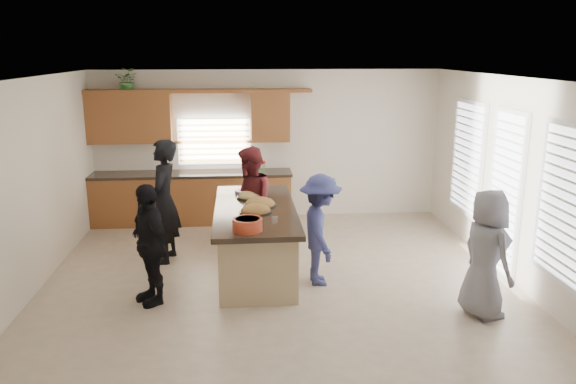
{
  "coord_description": "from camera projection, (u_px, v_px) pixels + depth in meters",
  "views": [
    {
      "loc": [
        -0.45,
        -7.52,
        3.15
      ],
      "look_at": [
        0.17,
        0.32,
        1.15
      ],
      "focal_mm": 35.0,
      "sensor_mm": 36.0,
      "label": 1
    }
  ],
  "objects": [
    {
      "name": "right_wall_glazing",
      "position": [
        507.0,
        182.0,
        7.87
      ],
      "size": [
        0.06,
        4.0,
        2.25
      ],
      "color": "white",
      "rests_on": "ground"
    },
    {
      "name": "flower_vase",
      "position": [
        263.0,
        173.0,
        9.22
      ],
      "size": [
        0.14,
        0.14,
        0.44
      ],
      "color": "silver",
      "rests_on": "island"
    },
    {
      "name": "woman_right_back",
      "position": [
        320.0,
        230.0,
        7.63
      ],
      "size": [
        0.59,
        1.0,
        1.54
      ],
      "primitive_type": "imported",
      "rotation": [
        0.0,
        0.0,
        1.59
      ],
      "color": "navy",
      "rests_on": "ground"
    },
    {
      "name": "woman_left_front",
      "position": [
        149.0,
        244.0,
        7.04
      ],
      "size": [
        0.81,
        0.98,
        1.56
      ],
      "primitive_type": "imported",
      "rotation": [
        0.0,
        0.0,
        -1.01
      ],
      "color": "black",
      "rests_on": "ground"
    },
    {
      "name": "woman_right_front",
      "position": [
        486.0,
        254.0,
        6.68
      ],
      "size": [
        0.68,
        0.87,
        1.58
      ],
      "primitive_type": "imported",
      "rotation": [
        0.0,
        0.0,
        1.83
      ],
      "color": "slate",
      "rests_on": "ground"
    },
    {
      "name": "woman_left_mid",
      "position": [
        250.0,
        203.0,
        8.62
      ],
      "size": [
        0.72,
        0.89,
        1.73
      ],
      "primitive_type": "imported",
      "rotation": [
        0.0,
        0.0,
        -1.49
      ],
      "color": "maroon",
      "rests_on": "ground"
    },
    {
      "name": "salad_bowl",
      "position": [
        247.0,
        224.0,
        7.0
      ],
      "size": [
        0.38,
        0.38,
        0.16
      ],
      "color": "#BF3D23",
      "rests_on": "island"
    },
    {
      "name": "island",
      "position": [
        256.0,
        240.0,
        8.17
      ],
      "size": [
        1.17,
        2.71,
        0.95
      ],
      "rotation": [
        0.0,
        0.0,
        0.01
      ],
      "color": "tan",
      "rests_on": "ground"
    },
    {
      "name": "room_shell",
      "position": [
        277.0,
        144.0,
        7.61
      ],
      "size": [
        6.52,
        6.02,
        2.81
      ],
      "color": "silver",
      "rests_on": "ground"
    },
    {
      "name": "platter_back",
      "position": [
        249.0,
        196.0,
        8.56
      ],
      "size": [
        0.38,
        0.38,
        0.16
      ],
      "color": "black",
      "rests_on": "island"
    },
    {
      "name": "platter_mid",
      "position": [
        260.0,
        204.0,
        8.12
      ],
      "size": [
        0.48,
        0.48,
        0.2
      ],
      "color": "black",
      "rests_on": "island"
    },
    {
      "name": "plate_stack",
      "position": [
        243.0,
        192.0,
        8.84
      ],
      "size": [
        0.25,
        0.25,
        0.05
      ],
      "primitive_type": "cylinder",
      "color": "#A681BC",
      "rests_on": "island"
    },
    {
      "name": "woman_left_back",
      "position": [
        164.0,
        202.0,
        8.42
      ],
      "size": [
        0.53,
        0.73,
        1.87
      ],
      "primitive_type": "imported",
      "rotation": [
        0.0,
        0.0,
        -1.69
      ],
      "color": "black",
      "rests_on": "ground"
    },
    {
      "name": "clear_cup",
      "position": [
        275.0,
        220.0,
        7.3
      ],
      "size": [
        0.08,
        0.08,
        0.09
      ],
      "primitive_type": "cylinder",
      "color": "white",
      "rests_on": "island"
    },
    {
      "name": "platter_front",
      "position": [
        256.0,
        211.0,
        7.79
      ],
      "size": [
        0.46,
        0.46,
        0.18
      ],
      "color": "black",
      "rests_on": "island"
    },
    {
      "name": "potted_plant",
      "position": [
        127.0,
        80.0,
        9.96
      ],
      "size": [
        0.43,
        0.39,
        0.44
      ],
      "primitive_type": "imported",
      "rotation": [
        0.0,
        0.0,
        -0.13
      ],
      "color": "#3A762F",
      "rests_on": "back_cabinetry"
    },
    {
      "name": "back_cabinetry",
      "position": [
        189.0,
        174.0,
        10.38
      ],
      "size": [
        4.08,
        0.66,
        2.46
      ],
      "color": "#98582C",
      "rests_on": "ground"
    },
    {
      "name": "floor",
      "position": [
        278.0,
        275.0,
        8.08
      ],
      "size": [
        6.5,
        6.5,
        0.0
      ],
      "primitive_type": "plane",
      "color": "beige",
      "rests_on": "ground"
    }
  ]
}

